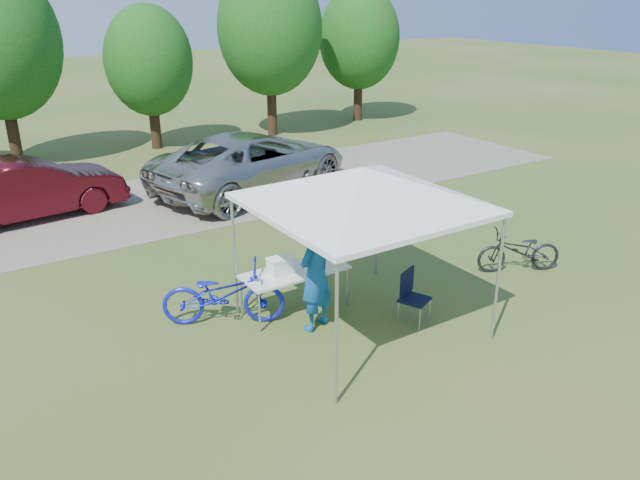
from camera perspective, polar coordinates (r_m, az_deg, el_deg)
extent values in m
plane|color=#2D5119|center=(10.46, 3.61, -7.89)|extent=(100.00, 100.00, 0.00)
cube|color=gray|center=(17.01, -12.61, 3.60)|extent=(24.00, 5.00, 0.02)
cylinder|color=#A5A5AA|center=(8.12, 1.50, -8.73)|extent=(0.05, 0.05, 2.10)
cylinder|color=#A5A5AA|center=(9.94, 15.95, -3.61)|extent=(0.05, 0.05, 2.10)
cylinder|color=#A5A5AA|center=(10.46, -7.82, -1.63)|extent=(0.05, 0.05, 2.10)
cylinder|color=#A5A5AA|center=(11.93, 5.26, 1.49)|extent=(0.05, 0.05, 2.10)
cube|color=white|center=(9.58, 3.91, 3.29)|extent=(3.15, 3.15, 0.08)
pyramid|color=white|center=(9.41, 4.00, 6.70)|extent=(4.53, 4.53, 0.55)
cylinder|color=#382314|center=(22.09, -26.24, 8.75)|extent=(0.36, 0.36, 2.03)
cylinder|color=#382314|center=(22.88, -14.84, 10.10)|extent=(0.36, 0.36, 1.61)
ellipsoid|color=#144711|center=(22.57, -15.38, 15.53)|extent=(2.94, 2.94, 3.68)
cylinder|color=#382314|center=(24.33, -4.41, 12.00)|extent=(0.36, 0.36, 2.10)
ellipsoid|color=#144711|center=(24.01, -4.62, 18.72)|extent=(3.84, 3.84, 4.80)
cylinder|color=#382314|center=(27.25, 3.49, 12.78)|extent=(0.36, 0.36, 1.82)
ellipsoid|color=#144711|center=(26.97, 3.61, 17.97)|extent=(3.33, 3.33, 4.16)
cube|color=white|center=(10.62, -2.31, -2.91)|extent=(1.84, 0.77, 0.04)
cylinder|color=#A5A5AA|center=(10.16, -5.55, -6.60)|extent=(0.04, 0.04, 0.71)
cylinder|color=#A5A5AA|center=(10.97, 2.51, -4.27)|extent=(0.04, 0.04, 0.71)
cylinder|color=#A5A5AA|center=(10.69, -7.20, -5.18)|extent=(0.04, 0.04, 0.71)
cylinder|color=#A5A5AA|center=(11.45, 0.61, -3.07)|extent=(0.04, 0.04, 0.71)
cube|color=black|center=(10.51, 8.64, -5.41)|extent=(0.58, 0.58, 0.04)
cube|color=black|center=(10.55, 7.95, -3.83)|extent=(0.42, 0.21, 0.44)
cylinder|color=#A5A5AA|center=(10.37, 8.47, -7.16)|extent=(0.02, 0.02, 0.39)
cylinder|color=#A5A5AA|center=(10.60, 10.08, -6.57)|extent=(0.02, 0.02, 0.39)
cylinder|color=#A5A5AA|center=(10.62, 7.08, -6.32)|extent=(0.02, 0.02, 0.39)
cylinder|color=#A5A5AA|center=(10.86, 8.68, -5.76)|extent=(0.02, 0.02, 0.39)
cube|color=white|center=(10.44, -3.61, -2.48)|extent=(0.40, 0.27, 0.27)
cube|color=white|center=(10.37, -3.63, -1.71)|extent=(0.42, 0.29, 0.04)
cylinder|color=yellow|center=(10.82, 0.23, -2.11)|extent=(0.09, 0.09, 0.07)
imported|color=#124E99|center=(9.99, -0.40, -3.14)|extent=(0.82, 0.68, 1.92)
imported|color=#171FCC|center=(10.43, -8.84, -4.92)|extent=(2.10, 1.59, 1.06)
imported|color=black|center=(12.83, 17.76, -0.95)|extent=(1.75, 1.26, 0.87)
imported|color=#ABABA6|center=(17.28, -6.22, 7.15)|extent=(6.40, 4.29, 1.63)
imported|color=#430B13|center=(16.62, -25.06, 4.29)|extent=(4.56, 2.04, 1.45)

